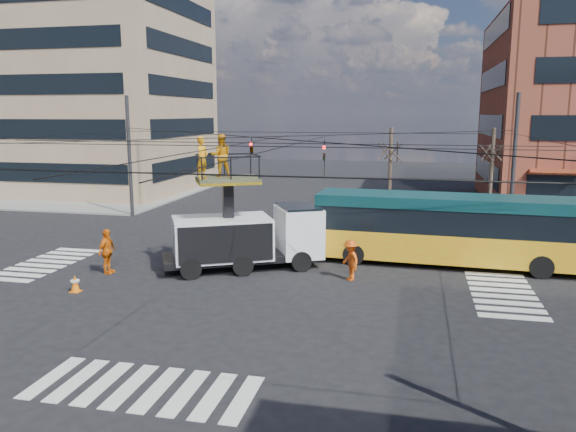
# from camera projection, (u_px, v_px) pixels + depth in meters

# --- Properties ---
(ground) EXTENTS (120.00, 120.00, 0.00)m
(ground) POSITION_uv_depth(u_px,v_px,m) (254.00, 277.00, 23.79)
(ground) COLOR black
(ground) RESTS_ON ground
(sidewalk_nw) EXTENTS (18.00, 18.00, 0.12)m
(sidewalk_nw) POSITION_uv_depth(u_px,v_px,m) (88.00, 193.00, 48.47)
(sidewalk_nw) COLOR slate
(sidewalk_nw) RESTS_ON ground
(crosswalks) EXTENTS (22.40, 22.40, 0.02)m
(crosswalks) POSITION_uv_depth(u_px,v_px,m) (254.00, 277.00, 23.79)
(crosswalks) COLOR silver
(crosswalks) RESTS_ON ground
(building_tower) EXTENTS (18.06, 16.06, 30.00)m
(building_tower) POSITION_uv_depth(u_px,v_px,m) (86.00, 18.00, 48.85)
(building_tower) COLOR #977C60
(building_tower) RESTS_ON ground
(overhead_network) EXTENTS (24.24, 24.24, 8.00)m
(overhead_network) POSITION_uv_depth(u_px,v_px,m) (254.00, 176.00, 23.42)
(overhead_network) COLOR #2D2D30
(overhead_network) RESTS_ON ground
(tree_a) EXTENTS (2.00, 2.00, 6.00)m
(tree_a) POSITION_uv_depth(u_px,v_px,m) (391.00, 150.00, 34.83)
(tree_a) COLOR #382B21
(tree_a) RESTS_ON ground
(tree_b) EXTENTS (2.00, 2.00, 6.00)m
(tree_b) POSITION_uv_depth(u_px,v_px,m) (493.00, 151.00, 33.53)
(tree_b) COLOR #382B21
(tree_b) RESTS_ON ground
(utility_truck) EXTENTS (7.28, 5.25, 5.97)m
(utility_truck) POSITION_uv_depth(u_px,v_px,m) (246.00, 224.00, 24.89)
(utility_truck) COLOR black
(utility_truck) RESTS_ON ground
(city_bus) EXTENTS (12.37, 3.22, 3.20)m
(city_bus) POSITION_uv_depth(u_px,v_px,m) (452.00, 228.00, 25.40)
(city_bus) COLOR orange
(city_bus) RESTS_ON ground
(traffic_cone) EXTENTS (0.36, 0.36, 0.68)m
(traffic_cone) POSITION_uv_depth(u_px,v_px,m) (75.00, 283.00, 21.79)
(traffic_cone) COLOR orange
(traffic_cone) RESTS_ON ground
(worker_ground) EXTENTS (0.53, 1.17, 1.97)m
(worker_ground) POSITION_uv_depth(u_px,v_px,m) (107.00, 251.00, 24.19)
(worker_ground) COLOR orange
(worker_ground) RESTS_ON ground
(flagger) EXTENTS (1.15, 1.28, 1.72)m
(flagger) POSITION_uv_depth(u_px,v_px,m) (350.00, 260.00, 23.22)
(flagger) COLOR #D0480D
(flagger) RESTS_ON ground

